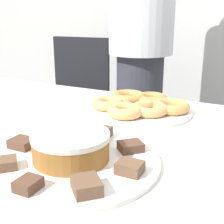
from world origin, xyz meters
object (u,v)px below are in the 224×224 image
object	(u,v)px
person_standing	(141,42)
plate_cake	(72,161)
office_chair_left	(72,112)
frosted_cake	(71,146)
plate_donuts	(139,111)

from	to	relation	value
person_standing	plate_cake	size ratio (longest dim) A/B	4.32
office_chair_left	plate_cake	size ratio (longest dim) A/B	2.27
person_standing	plate_cake	distance (m)	1.08
office_chair_left	frosted_cake	size ratio (longest dim) A/B	5.21
person_standing	plate_donuts	size ratio (longest dim) A/B	4.87
plate_donuts	frosted_cake	distance (m)	0.41
frosted_cake	office_chair_left	bearing A→B (deg)	124.22
office_chair_left	frosted_cake	world-z (taller)	office_chair_left
office_chair_left	plate_donuts	xyz separation A→B (m)	(0.73, -0.68, 0.31)
plate_cake	frosted_cake	world-z (taller)	frosted_cake
person_standing	frosted_cake	size ratio (longest dim) A/B	9.90
office_chair_left	person_standing	bearing A→B (deg)	-11.62
frosted_cake	person_standing	bearing A→B (deg)	103.70
office_chair_left	plate_cake	world-z (taller)	office_chair_left
person_standing	plate_donuts	distance (m)	0.69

